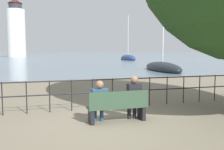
{
  "coord_description": "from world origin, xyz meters",
  "views": [
    {
      "loc": [
        -2.14,
        -6.63,
        2.0
      ],
      "look_at": [
        0.0,
        0.5,
        1.28
      ],
      "focal_mm": 40.0,
      "sensor_mm": 36.0,
      "label": 1
    }
  ],
  "objects_px": {
    "harbor_lighthouse": "(16,30)",
    "sailboat_1": "(162,67)",
    "sailboat_0": "(128,58)",
    "park_bench": "(118,107)",
    "seated_person_right": "(134,96)",
    "seated_person_left": "(99,99)"
  },
  "relations": [
    {
      "from": "sailboat_1",
      "to": "sailboat_0",
      "type": "bearing_deg",
      "value": 83.79
    },
    {
      "from": "seated_person_left",
      "to": "harbor_lighthouse",
      "type": "height_order",
      "value": "harbor_lighthouse"
    },
    {
      "from": "park_bench",
      "to": "seated_person_left",
      "type": "bearing_deg",
      "value": 171.47
    },
    {
      "from": "park_bench",
      "to": "seated_person_right",
      "type": "bearing_deg",
      "value": 8.27
    },
    {
      "from": "park_bench",
      "to": "harbor_lighthouse",
      "type": "bearing_deg",
      "value": 95.92
    },
    {
      "from": "sailboat_1",
      "to": "harbor_lighthouse",
      "type": "bearing_deg",
      "value": 113.22
    },
    {
      "from": "sailboat_1",
      "to": "harbor_lighthouse",
      "type": "height_order",
      "value": "harbor_lighthouse"
    },
    {
      "from": "seated_person_right",
      "to": "sailboat_1",
      "type": "height_order",
      "value": "sailboat_1"
    },
    {
      "from": "park_bench",
      "to": "seated_person_right",
      "type": "xyz_separation_m",
      "value": [
        0.51,
        0.07,
        0.28
      ]
    },
    {
      "from": "sailboat_0",
      "to": "sailboat_1",
      "type": "bearing_deg",
      "value": -104.61
    },
    {
      "from": "sailboat_0",
      "to": "harbor_lighthouse",
      "type": "distance_m",
      "value": 45.26
    },
    {
      "from": "park_bench",
      "to": "harbor_lighthouse",
      "type": "height_order",
      "value": "harbor_lighthouse"
    },
    {
      "from": "seated_person_right",
      "to": "park_bench",
      "type": "bearing_deg",
      "value": -171.73
    },
    {
      "from": "sailboat_1",
      "to": "harbor_lighthouse",
      "type": "xyz_separation_m",
      "value": [
        -18.55,
        65.1,
        8.44
      ]
    },
    {
      "from": "park_bench",
      "to": "harbor_lighthouse",
      "type": "xyz_separation_m",
      "value": [
        -8.44,
        81.4,
        8.33
      ]
    },
    {
      "from": "seated_person_right",
      "to": "sailboat_0",
      "type": "distance_m",
      "value": 47.78
    },
    {
      "from": "seated_person_left",
      "to": "seated_person_right",
      "type": "bearing_deg",
      "value": -0.13
    },
    {
      "from": "seated_person_left",
      "to": "sailboat_0",
      "type": "relative_size",
      "value": 0.12
    },
    {
      "from": "sailboat_0",
      "to": "harbor_lighthouse",
      "type": "height_order",
      "value": "harbor_lighthouse"
    },
    {
      "from": "park_bench",
      "to": "seated_person_left",
      "type": "xyz_separation_m",
      "value": [
        -0.51,
        0.08,
        0.23
      ]
    },
    {
      "from": "harbor_lighthouse",
      "to": "sailboat_1",
      "type": "bearing_deg",
      "value": -74.1
    },
    {
      "from": "seated_person_right",
      "to": "sailboat_1",
      "type": "xyz_separation_m",
      "value": [
        9.6,
        16.22,
        -0.4
      ]
    }
  ]
}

